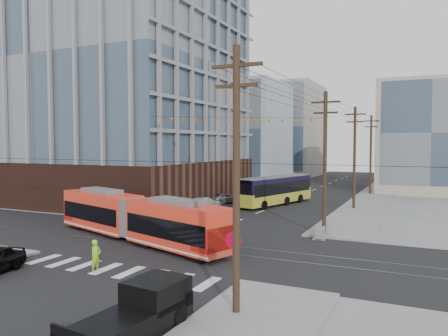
{
  "coord_description": "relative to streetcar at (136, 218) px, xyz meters",
  "views": [
    {
      "loc": [
        15.47,
        -22.21,
        7.07
      ],
      "look_at": [
        -0.24,
        11.62,
        4.99
      ],
      "focal_mm": 35.0,
      "sensor_mm": 36.0,
      "label": 1
    }
  ],
  "objects": [
    {
      "name": "bg_bldg_ne_near",
      "position": [
        19.58,
        44.42,
        6.33
      ],
      "size": [
        14.0,
        14.0,
        16.0
      ],
      "primitive_type": "cube",
      "color": "gray",
      "rests_on": "ground"
    },
    {
      "name": "bg_bldg_ne_far",
      "position": [
        21.58,
        64.42,
        5.33
      ],
      "size": [
        16.0,
        16.0,
        14.0
      ],
      "primitive_type": "cube",
      "color": "#8C99A5",
      "rests_on": "ground"
    },
    {
      "name": "pedestrian",
      "position": [
        2.73,
        -7.36,
        -0.77
      ],
      "size": [
        0.46,
        0.68,
        1.81
      ],
      "primitive_type": "imported",
      "rotation": [
        0.0,
        0.0,
        1.53
      ],
      "color": "#86D925",
      "rests_on": "ground"
    },
    {
      "name": "bg_bldg_nw_near",
      "position": [
        -13.42,
        48.42,
        7.33
      ],
      "size": [
        18.0,
        16.0,
        18.0
      ],
      "primitive_type": "cube",
      "color": "#8C99A5",
      "rests_on": "ground"
    },
    {
      "name": "city_bus",
      "position": [
        3.26,
        22.23,
        0.02
      ],
      "size": [
        5.72,
        12.21,
        3.39
      ],
      "primitive_type": null,
      "rotation": [
        0.0,
        0.0,
        -0.27
      ],
      "color": "black",
      "rests_on": "ground"
    },
    {
      "name": "streetcar",
      "position": [
        0.0,
        0.0,
        0.0
      ],
      "size": [
        17.23,
        7.86,
        3.35
      ],
      "primitive_type": null,
      "rotation": [
        0.0,
        0.0,
        -0.33
      ],
      "color": "red",
      "rests_on": "ground"
    },
    {
      "name": "jersey_barrier",
      "position": [
        11.88,
        7.61,
        -1.28
      ],
      "size": [
        1.26,
        3.99,
        0.78
      ],
      "primitive_type": "cube",
      "rotation": [
        0.0,
        0.0,
        0.1
      ],
      "color": "gray",
      "rests_on": "ground"
    },
    {
      "name": "office_building",
      "position": [
        -18.42,
        19.42,
        12.63
      ],
      "size": [
        30.0,
        25.0,
        28.6
      ],
      "primitive_type": "cube",
      "color": "#381E16",
      "rests_on": "ground"
    },
    {
      "name": "utility_pole_near",
      "position": [
        12.08,
        -9.58,
        3.83
      ],
      "size": [
        0.3,
        0.3,
        11.0
      ],
      "primitive_type": "cylinder",
      "color": "black",
      "rests_on": "ground"
    },
    {
      "name": "ground",
      "position": [
        3.58,
        -3.58,
        -1.67
      ],
      "size": [
        160.0,
        160.0,
        0.0
      ],
      "primitive_type": "plane",
      "color": "slate"
    },
    {
      "name": "bg_bldg_nw_far",
      "position": [
        -10.42,
        68.42,
        8.33
      ],
      "size": [
        16.0,
        18.0,
        20.0
      ],
      "primitive_type": "cube",
      "color": "gray",
      "rests_on": "ground"
    },
    {
      "name": "stop_sign",
      "position": [
        10.91,
        -7.25,
        -0.3
      ],
      "size": [
        0.93,
        0.93,
        2.75
      ],
      "primitive_type": null,
      "rotation": [
        0.0,
        0.0,
        0.12
      ],
      "color": "#9F0326",
      "rests_on": "ground"
    },
    {
      "name": "parked_car_silver",
      "position": [
        -1.98,
        11.56,
        -0.97
      ],
      "size": [
        2.45,
        4.48,
        1.4
      ],
      "primitive_type": "imported",
      "rotation": [
        0.0,
        0.0,
        3.38
      ],
      "color": "#9CA0AA",
      "rests_on": "ground"
    },
    {
      "name": "utility_pole_far",
      "position": [
        12.08,
        52.42,
        3.83
      ],
      "size": [
        0.3,
        0.3,
        11.0
      ],
      "primitive_type": "cylinder",
      "color": "black",
      "rests_on": "ground"
    },
    {
      "name": "parked_car_white",
      "position": [
        -2.38,
        15.37,
        -0.98
      ],
      "size": [
        2.24,
        4.89,
        1.38
      ],
      "primitive_type": "imported",
      "rotation": [
        0.0,
        0.0,
        3.08
      ],
      "color": "silver",
      "rests_on": "ground"
    },
    {
      "name": "pickup_truck",
      "position": [
        9.45,
        -13.22,
        -0.77
      ],
      "size": [
        2.41,
        5.47,
        1.8
      ],
      "primitive_type": null,
      "rotation": [
        0.0,
        0.0,
        -0.1
      ],
      "color": "black",
      "rests_on": "ground"
    },
    {
      "name": "parked_car_grey",
      "position": [
        -2.52,
        21.07,
        -1.07
      ],
      "size": [
        3.65,
        4.8,
        1.21
      ],
      "primitive_type": "imported",
      "rotation": [
        0.0,
        0.0,
        2.71
      ],
      "color": "slate",
      "rests_on": "ground"
    }
  ]
}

